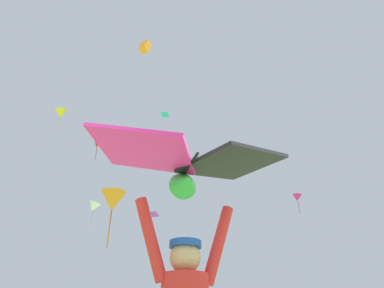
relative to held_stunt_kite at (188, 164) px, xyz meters
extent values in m
sphere|color=tan|center=(-0.02, 0.07, -0.74)|extent=(0.23, 0.23, 0.23)
cylinder|color=#1E47AD|center=(-0.02, 0.07, -0.64)|extent=(0.31, 0.31, 0.05)
cylinder|color=red|center=(0.23, 0.15, -0.62)|extent=(0.29, 0.17, 0.62)
cylinder|color=red|center=(-0.27, -0.02, -0.62)|extent=(0.29, 0.17, 0.62)
cylinder|color=black|center=(-0.02, 0.07, -0.03)|extent=(0.23, 0.62, 0.02)
cube|color=black|center=(0.37, 0.10, 0.05)|extent=(0.99, 0.99, 0.19)
cube|color=#DB2393|center=(-0.36, -0.15, 0.05)|extent=(0.83, 0.73, 0.19)
cone|color=green|center=(-0.02, 0.07, -0.13)|extent=(0.29, 0.27, 0.24)
cone|color=white|center=(-10.56, 29.93, 10.42)|extent=(1.76, 1.70, 1.53)
cylinder|color=#A4A4A4|center=(-10.56, 29.93, 9.07)|extent=(0.05, 0.05, 1.75)
cube|color=orange|center=(-3.83, 15.69, 17.48)|extent=(0.88, 0.89, 1.05)
cone|color=#DB2393|center=(10.40, 32.57, 12.17)|extent=(1.41, 1.43, 0.93)
cylinder|color=#991867|center=(10.40, 32.57, 11.11)|extent=(0.04, 0.04, 1.37)
cone|color=orange|center=(-4.42, 14.12, 5.03)|extent=(1.58, 1.64, 1.20)
cylinder|color=#A75C15|center=(-4.42, 14.12, 3.58)|extent=(0.06, 0.06, 1.89)
cone|color=yellow|center=(-10.23, 18.31, 13.51)|extent=(0.99, 1.08, 0.94)
cylinder|color=#A4921C|center=(-10.23, 18.31, 12.59)|extent=(0.04, 0.04, 1.20)
pyramid|color=purple|center=(-3.36, 20.87, 6.58)|extent=(1.21, 1.21, 0.23)
pyramid|color=#19B2AD|center=(-3.22, 24.66, 17.72)|extent=(1.00, 1.01, 0.26)
cone|color=red|center=(-10.60, 28.40, 16.72)|extent=(1.37, 1.32, 1.18)
cylinder|color=maroon|center=(-10.60, 28.40, 15.60)|extent=(0.04, 0.04, 1.46)
camera|label=1|loc=(0.10, -2.56, -1.28)|focal=32.37mm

